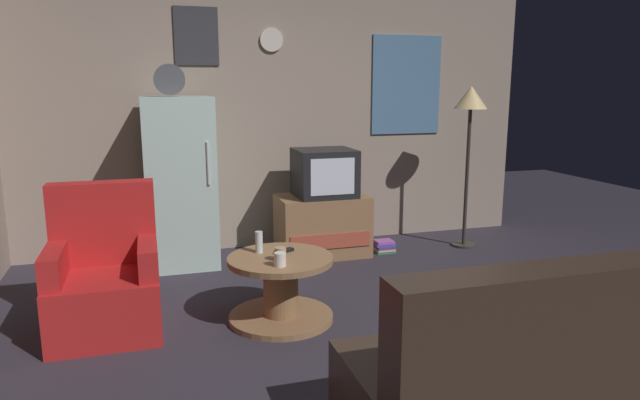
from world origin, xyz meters
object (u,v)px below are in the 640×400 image
object	(u,v)px
armchair	(105,280)
coffee_table	(281,288)
standing_lamp	(470,110)
mug_ceramic_tan	(280,254)
mug_ceramic_white	(280,259)
remote_control	(284,251)
fridge	(180,182)
book_stack	(384,246)
couch	(542,378)
wine_glass	(259,242)
tv_stand	(322,225)
crt_tv	(324,173)

from	to	relation	value
armchair	coffee_table	bearing A→B (deg)	-9.54
standing_lamp	coffee_table	xyz separation A→B (m)	(-2.19, -1.27, -1.13)
mug_ceramic_tan	mug_ceramic_white	bearing A→B (deg)	-104.31
remote_control	armchair	xyz separation A→B (m)	(-1.18, 0.10, -0.13)
standing_lamp	remote_control	distance (m)	2.60
fridge	mug_ceramic_tan	bearing A→B (deg)	-70.99
mug_ceramic_tan	armchair	bearing A→B (deg)	166.00
book_stack	couch	bearing A→B (deg)	-99.91
coffee_table	mug_ceramic_white	distance (m)	0.34
wine_glass	armchair	size ratio (longest dim) A/B	0.16
standing_lamp	mug_ceramic_white	distance (m)	2.81
tv_stand	standing_lamp	distance (m)	1.81
standing_lamp	wine_glass	xyz separation A→B (m)	(-2.31, -1.13, -0.83)
crt_tv	book_stack	size ratio (longest dim) A/B	2.72
fridge	tv_stand	bearing A→B (deg)	-3.86
coffee_table	book_stack	distance (m)	1.87
armchair	couch	xyz separation A→B (m)	(1.94, -1.87, -0.03)
tv_stand	crt_tv	distance (m)	0.51
standing_lamp	armchair	size ratio (longest dim) A/B	1.66
tv_stand	wine_glass	distance (m)	1.54
book_stack	mug_ceramic_tan	bearing A→B (deg)	-133.98
fridge	crt_tv	xyz separation A→B (m)	(1.31, -0.09, 0.04)
crt_tv	remote_control	bearing A→B (deg)	-118.19
coffee_table	book_stack	world-z (taller)	coffee_table
mug_ceramic_tan	coffee_table	bearing A→B (deg)	78.16
remote_control	mug_ceramic_tan	bearing A→B (deg)	-138.13
mug_ceramic_tan	book_stack	world-z (taller)	mug_ceramic_tan
standing_lamp	book_stack	world-z (taller)	standing_lamp
tv_stand	wine_glass	bearing A→B (deg)	-123.90
coffee_table	mug_ceramic_tan	bearing A→B (deg)	-101.84
mug_ceramic_tan	remote_control	world-z (taller)	mug_ceramic_tan
book_stack	tv_stand	bearing A→B (deg)	171.37
couch	book_stack	distance (m)	3.05
tv_stand	remote_control	size ratio (longest dim) A/B	5.60
fridge	book_stack	world-z (taller)	fridge
armchair	couch	bearing A→B (deg)	-43.97
mug_ceramic_tan	armchair	world-z (taller)	armchair
wine_glass	book_stack	xyz separation A→B (m)	(1.45, 1.17, -0.48)
remote_control	book_stack	bearing A→B (deg)	15.95
crt_tv	wine_glass	xyz separation A→B (m)	(-0.87, -1.26, -0.26)
couch	mug_ceramic_tan	bearing A→B (deg)	117.34
fridge	tv_stand	xyz separation A→B (m)	(1.29, -0.09, -0.47)
tv_stand	coffee_table	size ratio (longest dim) A/B	1.17
book_stack	coffee_table	bearing A→B (deg)	-135.45
tv_stand	armchair	distance (m)	2.22
tv_stand	coffee_table	distance (m)	1.58
crt_tv	couch	size ratio (longest dim) A/B	0.32
wine_glass	coffee_table	bearing A→B (deg)	-49.42
wine_glass	couch	xyz separation A→B (m)	(0.92, -1.82, -0.22)
coffee_table	mug_ceramic_tan	world-z (taller)	mug_ceramic_tan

